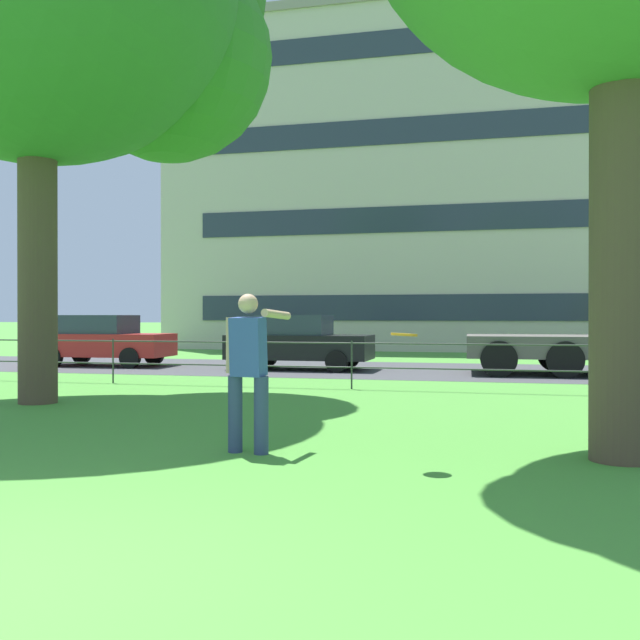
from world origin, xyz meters
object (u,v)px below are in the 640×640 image
apartment_building_background (456,191)px  tree_large_lawn (87,4)px  car_red_left (103,340)px  car_black_center (299,342)px  frisbee (404,335)px  person_thrower (249,367)px

apartment_building_background → tree_large_lawn: bearing=-102.6°
car_red_left → apartment_building_background: (9.62, 16.24, 6.89)m
car_red_left → car_black_center: size_ratio=1.01×
frisbee → apartment_building_background: size_ratio=0.01×
car_red_left → car_black_center: bearing=-0.3°
tree_large_lawn → frisbee: bearing=-35.2°
apartment_building_background → car_black_center: bearing=-102.0°
tree_large_lawn → frisbee: size_ratio=29.60×
frisbee → car_red_left: car_red_left is taller
person_thrower → car_red_left: (-8.91, 11.97, -0.17)m
tree_large_lawn → car_red_left: tree_large_lawn is taller
apartment_building_background → person_thrower: bearing=-91.4°
car_red_left → car_black_center: (6.15, -0.03, 0.00)m
tree_large_lawn → car_red_left: bearing=119.0°
car_black_center → apartment_building_background: 18.01m
person_thrower → car_black_center: (-2.75, 11.93, -0.17)m
frisbee → car_red_left: (-10.66, 12.22, -0.55)m
frisbee → car_black_center: (-4.50, 12.19, -0.55)m
person_thrower → frisbee: bearing=-8.4°
tree_large_lawn → car_red_left: size_ratio=2.55×
person_thrower → car_red_left: size_ratio=0.43×
frisbee → car_black_center: car_black_center is taller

